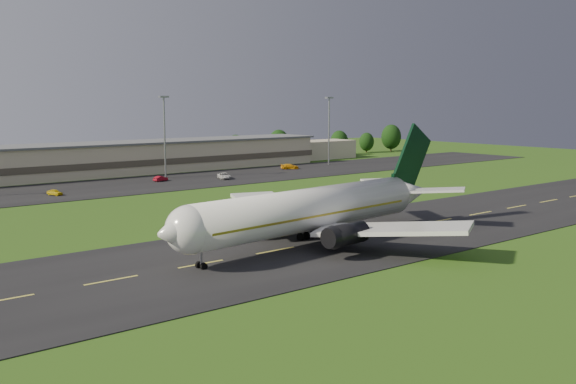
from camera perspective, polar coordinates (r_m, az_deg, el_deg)
ground at (r=96.63m, az=9.30°, el=-3.34°), size 360.00×360.00×0.00m
taxiway at (r=96.62m, az=9.30°, el=-3.31°), size 220.00×30.00×0.10m
apron at (r=153.67m, az=-11.06°, el=0.83°), size 260.00×30.00×0.10m
airliner at (r=84.94m, az=2.19°, el=-1.60°), size 51.25×41.97×15.57m
terminal at (r=177.62m, az=-12.91°, el=3.01°), size 145.00×16.00×8.40m
light_mast_centre at (r=162.04m, az=-10.94°, el=5.70°), size 2.40×1.20×20.35m
light_mast_east at (r=193.92m, az=3.66°, el=6.19°), size 2.40×1.20×20.35m
tree_line at (r=196.28m, az=-8.63°, el=3.90°), size 195.66×10.53×10.65m
service_vehicle_a at (r=138.09m, az=-20.02°, el=-0.03°), size 2.63×3.82×1.21m
service_vehicle_b at (r=155.88m, az=-11.26°, el=1.18°), size 4.06×2.50×1.26m
service_vehicle_c at (r=158.30m, az=-5.70°, el=1.44°), size 4.12×5.85×1.48m
service_vehicle_d at (r=180.57m, az=0.15°, el=2.29°), size 5.47×4.12×1.48m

